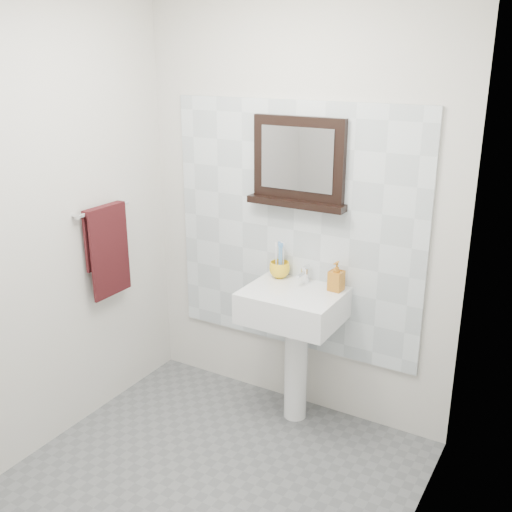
{
  "coord_description": "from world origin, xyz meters",
  "views": [
    {
      "loc": [
        1.53,
        -1.98,
        2.15
      ],
      "look_at": [
        0.05,
        0.55,
        1.15
      ],
      "focal_mm": 42.0,
      "sensor_mm": 36.0,
      "label": 1
    }
  ],
  "objects_px": {
    "toothbrush_cup": "(280,270)",
    "framed_mirror": "(299,164)",
    "hand_towel": "(107,244)",
    "soap_dispenser": "(336,276)",
    "pedestal_sink": "(294,319)"
  },
  "relations": [
    {
      "from": "toothbrush_cup",
      "to": "hand_towel",
      "type": "relative_size",
      "value": 0.23
    },
    {
      "from": "soap_dispenser",
      "to": "framed_mirror",
      "type": "xyz_separation_m",
      "value": [
        -0.29,
        0.07,
        0.6
      ]
    },
    {
      "from": "hand_towel",
      "to": "pedestal_sink",
      "type": "bearing_deg",
      "value": 19.74
    },
    {
      "from": "framed_mirror",
      "to": "hand_towel",
      "type": "bearing_deg",
      "value": -149.89
    },
    {
      "from": "soap_dispenser",
      "to": "framed_mirror",
      "type": "relative_size",
      "value": 0.29
    },
    {
      "from": "soap_dispenser",
      "to": "hand_towel",
      "type": "bearing_deg",
      "value": -154.17
    },
    {
      "from": "pedestal_sink",
      "to": "soap_dispenser",
      "type": "distance_m",
      "value": 0.36
    },
    {
      "from": "framed_mirror",
      "to": "hand_towel",
      "type": "distance_m",
      "value": 1.22
    },
    {
      "from": "soap_dispenser",
      "to": "hand_towel",
      "type": "xyz_separation_m",
      "value": [
        -1.26,
        -0.5,
        0.13
      ]
    },
    {
      "from": "toothbrush_cup",
      "to": "framed_mirror",
      "type": "bearing_deg",
      "value": 27.5
    },
    {
      "from": "pedestal_sink",
      "to": "soap_dispenser",
      "type": "relative_size",
      "value": 5.56
    },
    {
      "from": "framed_mirror",
      "to": "toothbrush_cup",
      "type": "bearing_deg",
      "value": -152.5
    },
    {
      "from": "toothbrush_cup",
      "to": "framed_mirror",
      "type": "relative_size",
      "value": 0.21
    },
    {
      "from": "soap_dispenser",
      "to": "framed_mirror",
      "type": "bearing_deg",
      "value": 170.88
    },
    {
      "from": "framed_mirror",
      "to": "pedestal_sink",
      "type": "bearing_deg",
      "value": -66.3
    }
  ]
}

